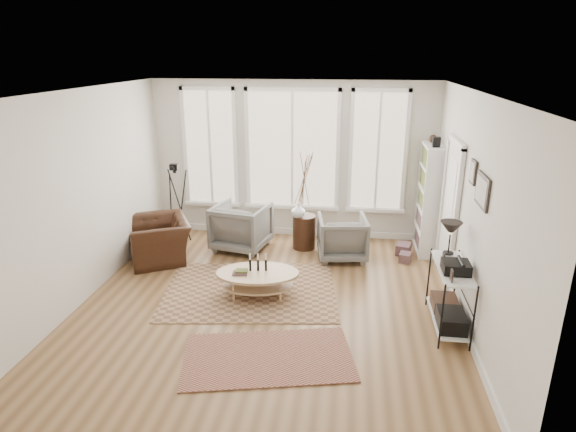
# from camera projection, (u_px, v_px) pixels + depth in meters

# --- Properties ---
(room) EXTENTS (5.50, 5.54, 2.90)m
(room) POSITION_uv_depth(u_px,v_px,m) (269.00, 206.00, 6.35)
(room) COLOR olive
(room) RESTS_ON ground
(bay_window) EXTENTS (4.14, 0.12, 2.24)m
(bay_window) POSITION_uv_depth(u_px,v_px,m) (292.00, 152.00, 8.82)
(bay_window) COLOR #CEAB8A
(bay_window) RESTS_ON ground
(door) EXTENTS (0.09, 1.06, 2.22)m
(door) POSITION_uv_depth(u_px,v_px,m) (450.00, 209.00, 7.19)
(door) COLOR silver
(door) RESTS_ON ground
(bookcase) EXTENTS (0.31, 0.85, 2.06)m
(bookcase) POSITION_uv_depth(u_px,v_px,m) (429.00, 199.00, 8.27)
(bookcase) COLOR white
(bookcase) RESTS_ON ground
(low_shelf) EXTENTS (0.38, 1.08, 1.30)m
(low_shelf) POSITION_uv_depth(u_px,v_px,m) (450.00, 290.00, 6.06)
(low_shelf) COLOR white
(low_shelf) RESTS_ON ground
(wall_art) EXTENTS (0.04, 0.88, 0.44)m
(wall_art) POSITION_uv_depth(u_px,v_px,m) (480.00, 186.00, 5.62)
(wall_art) COLOR black
(wall_art) RESTS_ON ground
(rug_main) EXTENTS (2.71, 2.17, 0.01)m
(rug_main) POSITION_uv_depth(u_px,v_px,m) (250.00, 290.00, 7.14)
(rug_main) COLOR brown
(rug_main) RESTS_ON ground
(rug_runner) EXTENTS (2.13, 1.47, 0.01)m
(rug_runner) POSITION_uv_depth(u_px,v_px,m) (268.00, 357.00, 5.56)
(rug_runner) COLOR maroon
(rug_runner) RESTS_ON ground
(coffee_table) EXTENTS (1.26, 0.89, 0.55)m
(coffee_table) POSITION_uv_depth(u_px,v_px,m) (257.00, 277.00, 6.90)
(coffee_table) COLOR tan
(coffee_table) RESTS_ON ground
(armchair_left) EXTENTS (1.07, 1.09, 0.84)m
(armchair_left) POSITION_uv_depth(u_px,v_px,m) (241.00, 226.00, 8.54)
(armchair_left) COLOR slate
(armchair_left) RESTS_ON ground
(armchair_right) EXTENTS (0.91, 0.92, 0.75)m
(armchair_right) POSITION_uv_depth(u_px,v_px,m) (342.00, 237.00, 8.16)
(armchair_right) COLOR slate
(armchair_right) RESTS_ON ground
(side_table) EXTENTS (0.41, 0.41, 1.71)m
(side_table) POSITION_uv_depth(u_px,v_px,m) (304.00, 204.00, 8.44)
(side_table) COLOR #341B10
(side_table) RESTS_ON ground
(vase) EXTENTS (0.26, 0.26, 0.25)m
(vase) POSITION_uv_depth(u_px,v_px,m) (298.00, 210.00, 8.38)
(vase) COLOR silver
(vase) RESTS_ON side_table
(accent_chair) EXTENTS (1.41, 1.35, 0.70)m
(accent_chair) POSITION_uv_depth(u_px,v_px,m) (159.00, 240.00, 8.12)
(accent_chair) COLOR #341B10
(accent_chair) RESTS_ON ground
(tripod_camera) EXTENTS (0.52, 0.52, 1.48)m
(tripod_camera) POSITION_uv_depth(u_px,v_px,m) (177.00, 207.00, 8.74)
(tripod_camera) COLOR black
(tripod_camera) RESTS_ON ground
(book_stack_near) EXTENTS (0.30, 0.35, 0.19)m
(book_stack_near) POSITION_uv_depth(u_px,v_px,m) (403.00, 249.00, 8.40)
(book_stack_near) COLOR brown
(book_stack_near) RESTS_ON ground
(book_stack_far) EXTENTS (0.23, 0.27, 0.15)m
(book_stack_far) POSITION_uv_depth(u_px,v_px,m) (405.00, 257.00, 8.11)
(book_stack_far) COLOR brown
(book_stack_far) RESTS_ON ground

